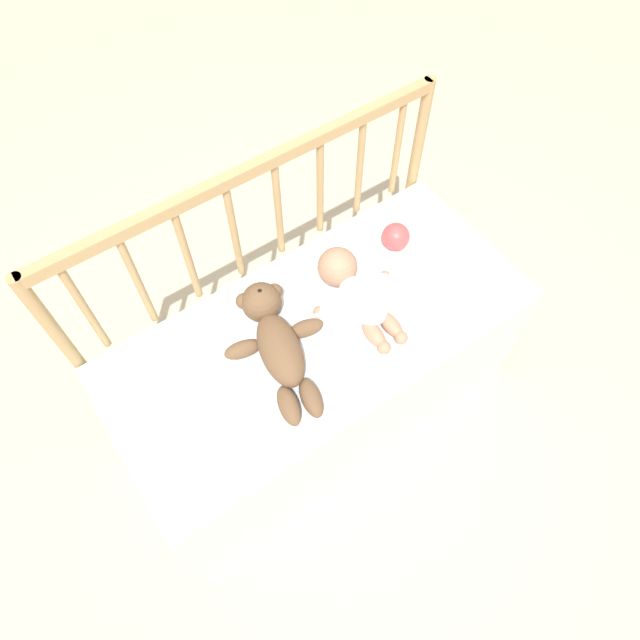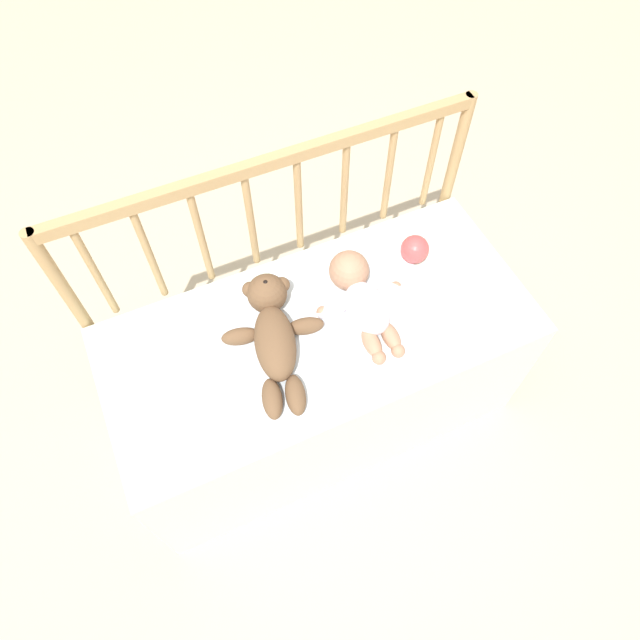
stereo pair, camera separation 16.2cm
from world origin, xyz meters
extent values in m
plane|color=#C6B293|center=(0.00, 0.00, 0.00)|extent=(12.00, 12.00, 0.00)
cube|color=silver|center=(0.00, 0.00, 0.28)|extent=(1.28, 0.58, 0.56)
cylinder|color=tan|center=(-0.62, 0.32, 0.48)|extent=(0.04, 0.04, 0.96)
cylinder|color=tan|center=(0.62, 0.32, 0.48)|extent=(0.04, 0.04, 0.96)
cube|color=tan|center=(0.00, 0.32, 0.94)|extent=(1.25, 0.03, 0.04)
cylinder|color=tan|center=(-0.53, 0.32, 0.74)|extent=(0.02, 0.02, 0.36)
cylinder|color=tan|center=(-0.38, 0.32, 0.74)|extent=(0.02, 0.02, 0.36)
cylinder|color=tan|center=(-0.23, 0.32, 0.74)|extent=(0.02, 0.02, 0.36)
cylinder|color=tan|center=(-0.08, 0.32, 0.74)|extent=(0.02, 0.02, 0.36)
cylinder|color=tan|center=(0.08, 0.32, 0.74)|extent=(0.02, 0.02, 0.36)
cylinder|color=tan|center=(0.23, 0.32, 0.74)|extent=(0.02, 0.02, 0.36)
cylinder|color=tan|center=(0.38, 0.32, 0.74)|extent=(0.02, 0.02, 0.36)
cylinder|color=tan|center=(0.53, 0.32, 0.74)|extent=(0.02, 0.02, 0.36)
cube|color=white|center=(-0.02, -0.01, 0.56)|extent=(0.77, 0.52, 0.01)
ellipsoid|color=brown|center=(-0.14, -0.02, 0.61)|extent=(0.17, 0.26, 0.10)
sphere|color=brown|center=(-0.10, 0.14, 0.62)|extent=(0.12, 0.12, 0.12)
sphere|color=tan|center=(-0.10, 0.14, 0.65)|extent=(0.05, 0.05, 0.05)
sphere|color=black|center=(-0.10, 0.14, 0.67)|extent=(0.02, 0.02, 0.02)
sphere|color=brown|center=(-0.15, 0.18, 0.62)|extent=(0.05, 0.05, 0.05)
sphere|color=brown|center=(-0.05, 0.15, 0.62)|extent=(0.05, 0.05, 0.05)
ellipsoid|color=brown|center=(-0.22, 0.06, 0.59)|extent=(0.12, 0.08, 0.05)
ellipsoid|color=brown|center=(-0.04, 0.01, 0.59)|extent=(0.12, 0.08, 0.05)
ellipsoid|color=brown|center=(-0.21, -0.16, 0.59)|extent=(0.08, 0.13, 0.06)
ellipsoid|color=brown|center=(-0.15, -0.18, 0.59)|extent=(0.08, 0.13, 0.06)
ellipsoid|color=white|center=(0.15, -0.02, 0.61)|extent=(0.13, 0.19, 0.09)
sphere|color=tan|center=(0.15, 0.12, 0.62)|extent=(0.12, 0.12, 0.12)
ellipsoid|color=white|center=(0.06, 0.03, 0.58)|extent=(0.10, 0.05, 0.04)
ellipsoid|color=white|center=(0.24, 0.02, 0.58)|extent=(0.10, 0.05, 0.04)
sphere|color=tan|center=(0.03, 0.04, 0.58)|extent=(0.04, 0.04, 0.04)
sphere|color=tan|center=(0.27, 0.03, 0.58)|extent=(0.04, 0.04, 0.04)
ellipsoid|color=tan|center=(0.11, -0.12, 0.58)|extent=(0.05, 0.10, 0.05)
ellipsoid|color=tan|center=(0.17, -0.12, 0.58)|extent=(0.05, 0.10, 0.05)
sphere|color=tan|center=(0.11, -0.17, 0.58)|extent=(0.04, 0.04, 0.04)
sphere|color=tan|center=(0.17, -0.17, 0.58)|extent=(0.04, 0.04, 0.04)
sphere|color=#DB4C4C|center=(0.38, 0.12, 0.60)|extent=(0.09, 0.09, 0.09)
camera|label=1|loc=(-0.50, -0.71, 2.00)|focal=32.00mm
camera|label=2|loc=(-0.35, -0.79, 2.00)|focal=32.00mm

